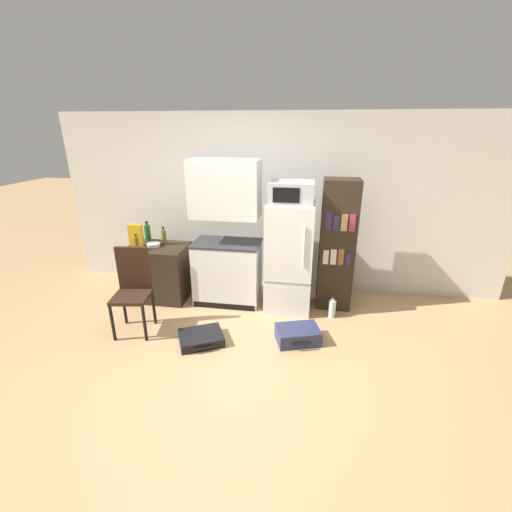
{
  "coord_description": "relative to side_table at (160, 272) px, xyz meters",
  "views": [
    {
      "loc": [
        0.68,
        -2.87,
        2.31
      ],
      "look_at": [
        0.07,
        0.85,
        0.88
      ],
      "focal_mm": 24.0,
      "sensor_mm": 36.0,
      "label": 1
    }
  ],
  "objects": [
    {
      "name": "bookshelf",
      "position": [
        2.43,
        0.13,
        0.48
      ],
      "size": [
        0.45,
        0.35,
        1.72
      ],
      "color": "#2D2319",
      "rests_on": "ground_plane"
    },
    {
      "name": "microwave",
      "position": [
        1.82,
        -0.0,
        1.18
      ],
      "size": [
        0.54,
        0.44,
        0.26
      ],
      "color": "#B7B7BC",
      "rests_on": "refrigerator"
    },
    {
      "name": "suitcase_small_flat",
      "position": [
        2.0,
        -0.81,
        -0.3
      ],
      "size": [
        0.55,
        0.46,
        0.17
      ],
      "rotation": [
        0.0,
        0.0,
        0.31
      ],
      "color": "navy",
      "rests_on": "ground_plane"
    },
    {
      "name": "side_table",
      "position": [
        0.0,
        0.0,
        0.0
      ],
      "size": [
        0.8,
        0.6,
        0.76
      ],
      "color": "#2D2319",
      "rests_on": "ground_plane"
    },
    {
      "name": "cereal_box",
      "position": [
        -0.29,
        -0.01,
        0.53
      ],
      "size": [
        0.19,
        0.07,
        0.3
      ],
      "color": "gold",
      "rests_on": "side_table"
    },
    {
      "name": "suitcase_large_flat",
      "position": [
        0.91,
        -1.0,
        -0.33
      ],
      "size": [
        0.6,
        0.56,
        0.1
      ],
      "rotation": [
        0.0,
        0.0,
        0.47
      ],
      "color": "black",
      "rests_on": "ground_plane"
    },
    {
      "name": "bottle_amber_beer",
      "position": [
        -0.2,
        -0.17,
        0.47
      ],
      "size": [
        0.06,
        0.06,
        0.22
      ],
      "color": "brown",
      "rests_on": "side_table"
    },
    {
      "name": "water_bottle_front",
      "position": [
        2.41,
        -0.2,
        -0.26
      ],
      "size": [
        0.09,
        0.09,
        0.3
      ],
      "color": "silver",
      "rests_on": "ground_plane"
    },
    {
      "name": "ground_plane",
      "position": [
        1.38,
        -1.3,
        -0.38
      ],
      "size": [
        24.0,
        24.0,
        0.0
      ],
      "primitive_type": "plane",
      "color": "tan"
    },
    {
      "name": "kitchen_hutch",
      "position": [
        0.98,
        0.04,
        0.52
      ],
      "size": [
        0.89,
        0.54,
        1.93
      ],
      "color": "white",
      "rests_on": "ground_plane"
    },
    {
      "name": "bowl",
      "position": [
        -0.04,
        -0.01,
        0.41
      ],
      "size": [
        0.18,
        0.18,
        0.05
      ],
      "color": "silver",
      "rests_on": "side_table"
    },
    {
      "name": "bottle_green_tall",
      "position": [
        -0.24,
        0.24,
        0.5
      ],
      "size": [
        0.09,
        0.09,
        0.28
      ],
      "color": "#1E6028",
      "rests_on": "side_table"
    },
    {
      "name": "refrigerator",
      "position": [
        1.82,
        0.0,
        0.34
      ],
      "size": [
        0.59,
        0.63,
        1.43
      ],
      "color": "white",
      "rests_on": "ground_plane"
    },
    {
      "name": "wall_back",
      "position": [
        1.58,
        0.7,
        0.87
      ],
      "size": [
        6.4,
        0.1,
        2.51
      ],
      "color": "silver",
      "rests_on": "ground_plane"
    },
    {
      "name": "bottle_olive_oil",
      "position": [
        0.06,
        0.11,
        0.49
      ],
      "size": [
        0.06,
        0.06,
        0.25
      ],
      "color": "#566619",
      "rests_on": "side_table"
    },
    {
      "name": "chair",
      "position": [
        0.06,
        -0.82,
        0.21
      ],
      "size": [
        0.46,
        0.46,
        1.01
      ],
      "rotation": [
        0.0,
        0.0,
        0.15
      ],
      "color": "black",
      "rests_on": "ground_plane"
    }
  ]
}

